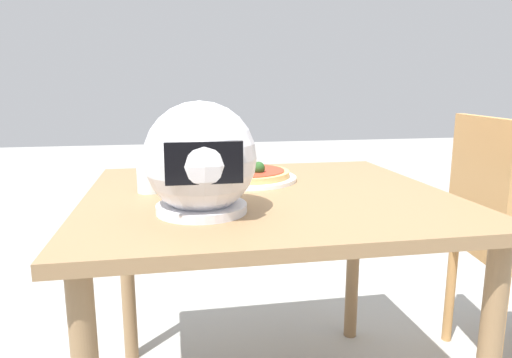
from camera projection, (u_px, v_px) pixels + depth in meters
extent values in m
cube|color=olive|center=(267.00, 197.00, 1.28)|extent=(0.98, 0.91, 0.03)
cylinder|color=olive|center=(353.00, 256.00, 1.80)|extent=(0.05, 0.05, 0.68)
cylinder|color=olive|center=(127.00, 272.00, 1.65)|extent=(0.05, 0.05, 0.68)
cylinder|color=white|center=(246.00, 178.00, 1.43)|extent=(0.31, 0.31, 0.01)
cylinder|color=tan|center=(246.00, 174.00, 1.43)|extent=(0.27, 0.27, 0.02)
cylinder|color=red|center=(246.00, 170.00, 1.42)|extent=(0.24, 0.24, 0.00)
sphere|color=#234C1E|center=(260.00, 168.00, 1.39)|extent=(0.04, 0.04, 0.04)
sphere|color=#234C1E|center=(224.00, 167.00, 1.40)|extent=(0.04, 0.04, 0.04)
sphere|color=#234C1E|center=(235.00, 166.00, 1.43)|extent=(0.04, 0.04, 0.04)
cylinder|color=#E0D172|center=(255.00, 167.00, 1.42)|extent=(0.02, 0.02, 0.02)
cylinder|color=#E0D172|center=(252.00, 170.00, 1.38)|extent=(0.02, 0.02, 0.02)
cylinder|color=#E0D172|center=(251.00, 165.00, 1.46)|extent=(0.02, 0.02, 0.02)
cylinder|color=#E0D172|center=(223.00, 167.00, 1.43)|extent=(0.03, 0.03, 0.01)
cylinder|color=#E0D172|center=(221.00, 168.00, 1.40)|extent=(0.02, 0.02, 0.02)
sphere|color=silver|center=(201.00, 158.00, 1.04)|extent=(0.26, 0.26, 0.26)
cylinder|color=silver|center=(202.00, 208.00, 1.07)|extent=(0.21, 0.21, 0.02)
cube|color=black|center=(204.00, 163.00, 0.93)|extent=(0.16, 0.02, 0.09)
cylinder|color=silver|center=(149.00, 173.00, 1.26)|extent=(0.07, 0.07, 0.11)
cube|color=#B7844C|center=(480.00, 184.00, 1.54)|extent=(0.09, 0.38, 0.45)
cylinder|color=#B7844C|center=(450.00, 290.00, 1.79)|extent=(0.04, 0.04, 0.43)
cylinder|color=#B7844C|center=(498.00, 336.00, 1.46)|extent=(0.04, 0.04, 0.43)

